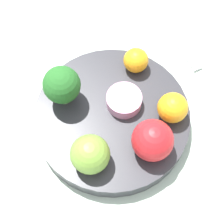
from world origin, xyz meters
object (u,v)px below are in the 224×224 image
at_px(orange_front, 173,108).
at_px(spoon, 184,50).
at_px(apple_red, 90,154).
at_px(bowl, 112,119).
at_px(apple_green, 154,139).
at_px(orange_back, 136,60).
at_px(small_cup, 125,101).
at_px(broccoli, 62,85).

bearing_deg(orange_front, spoon, -61.67).
relative_size(apple_red, orange_front, 1.22).
xyz_separation_m(bowl, apple_green, (-0.08, -0.00, 0.05)).
bearing_deg(orange_back, bowl, 109.55).
distance_m(apple_red, small_cup, 0.11).
relative_size(broccoli, apple_red, 1.27).
height_order(broccoli, apple_red, broccoli).
xyz_separation_m(bowl, orange_back, (0.03, -0.09, 0.04)).
xyz_separation_m(broccoli, apple_green, (-0.16, -0.03, -0.01)).
bearing_deg(apple_green, spoon, -66.25).
bearing_deg(apple_red, apple_green, -122.61).
xyz_separation_m(bowl, small_cup, (-0.00, -0.03, 0.03)).
height_order(bowl, apple_red, apple_red).
relative_size(bowl, broccoli, 3.38).
height_order(apple_green, spoon, apple_green).
relative_size(orange_back, spoon, 0.46).
distance_m(apple_red, orange_back, 0.18).
bearing_deg(small_cup, spoon, -88.15).
bearing_deg(small_cup, apple_red, 104.57).
height_order(broccoli, small_cup, broccoli).
bearing_deg(bowl, orange_front, -136.30).
distance_m(bowl, spoon, 0.20).
distance_m(bowl, small_cup, 0.04).
xyz_separation_m(apple_red, spoon, (0.03, -0.27, -0.06)).
distance_m(small_cup, spoon, 0.17).
height_order(broccoli, spoon, broccoli).
bearing_deg(broccoli, bowl, -157.59).
bearing_deg(orange_front, bowl, 43.70).
bearing_deg(apple_green, small_cup, -17.03).
bearing_deg(orange_front, broccoli, 33.75).
height_order(bowl, spoon, bowl).
height_order(apple_red, orange_back, apple_red).
relative_size(orange_front, small_cup, 0.84).
height_order(apple_red, spoon, apple_red).
distance_m(orange_back, small_cup, 0.07).
relative_size(apple_green, small_cup, 1.11).
xyz_separation_m(bowl, spoon, (0.00, -0.20, -0.01)).
relative_size(bowl, apple_green, 3.99).
bearing_deg(spoon, small_cup, 91.85).
relative_size(broccoli, small_cup, 1.31).
bearing_deg(broccoli, orange_back, -109.31).
bearing_deg(apple_green, bowl, 2.61).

